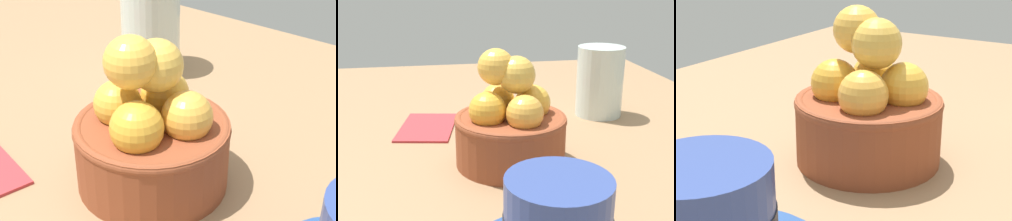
# 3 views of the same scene
# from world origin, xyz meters

# --- Properties ---
(ground_plane) EXTENTS (1.19, 0.83, 0.03)m
(ground_plane) POSITION_xyz_m (0.00, 0.00, -0.02)
(ground_plane) COLOR #997551
(terracotta_bowl) EXTENTS (0.14, 0.14, 0.14)m
(terracotta_bowl) POSITION_xyz_m (0.00, 0.00, 0.05)
(terracotta_bowl) COLOR brown
(terracotta_bowl) RESTS_ON ground_plane
(water_glass) EXTENTS (0.07, 0.07, 0.11)m
(water_glass) POSITION_xyz_m (0.16, -0.18, 0.06)
(water_glass) COLOR silver
(water_glass) RESTS_ON ground_plane
(folded_napkin) EXTENTS (0.13, 0.10, 0.01)m
(folded_napkin) POSITION_xyz_m (0.14, 0.10, 0.00)
(folded_napkin) COLOR #B23338
(folded_napkin) RESTS_ON ground_plane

